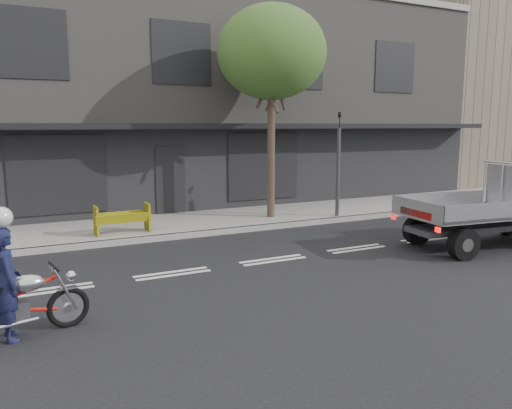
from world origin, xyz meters
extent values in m
plane|color=black|center=(0.00, 0.00, 0.00)|extent=(80.00, 80.00, 0.00)
cube|color=gray|center=(0.00, 4.70, 0.07)|extent=(32.00, 3.20, 0.15)
cube|color=gray|center=(0.00, 3.10, 0.07)|extent=(32.00, 0.20, 0.15)
cube|color=slate|center=(0.00, 11.30, 4.00)|extent=(26.00, 10.00, 8.00)
cube|color=brown|center=(20.00, 11.30, 5.00)|extent=(14.00, 10.00, 10.00)
cylinder|color=#382B21|center=(2.20, 4.20, 2.00)|extent=(0.24, 0.24, 4.00)
ellipsoid|color=#274C1C|center=(2.20, 4.20, 5.30)|extent=(3.40, 3.40, 2.89)
cylinder|color=#2D2D30|center=(4.20, 3.35, 1.50)|extent=(0.12, 0.12, 3.00)
imported|color=black|center=(4.20, 3.35, 3.25)|extent=(0.08, 0.10, 0.50)
torus|color=black|center=(-4.66, -1.95, 0.31)|extent=(0.66, 0.19, 0.65)
cube|color=#2D2D30|center=(-5.37, -2.06, 0.41)|extent=(0.36, 0.27, 0.27)
ellipsoid|color=silver|center=(-5.22, -2.04, 0.80)|extent=(0.56, 0.38, 0.26)
cylinder|color=black|center=(-4.83, -1.98, 0.99)|extent=(0.12, 0.58, 0.04)
imported|color=#141738|center=(-5.47, -2.06, 0.84)|extent=(0.49, 0.66, 1.67)
cylinder|color=black|center=(3.95, -1.93, 0.37)|extent=(0.77, 0.36, 0.74)
cylinder|color=black|center=(4.14, -0.28, 0.37)|extent=(0.77, 0.36, 0.74)
cylinder|color=black|center=(7.25, -0.65, 0.37)|extent=(0.77, 0.36, 0.74)
cube|color=#2D2D30|center=(5.60, -1.29, 0.54)|extent=(4.58, 1.49, 0.14)
cube|color=#A4A4A9|center=(4.78, -1.19, 0.90)|extent=(3.13, 2.23, 0.10)
camera|label=1|loc=(-5.35, -9.81, 3.09)|focal=35.00mm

